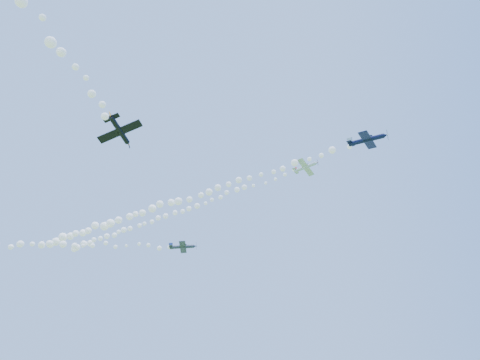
% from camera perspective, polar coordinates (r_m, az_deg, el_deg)
% --- Properties ---
extents(plane_white, '(6.12, 6.46, 1.67)m').
position_cam_1_polar(plane_white, '(91.70, 9.33, 1.85)').
color(plane_white, silver).
extents(smoke_trail_white, '(73.15, 31.42, 2.70)m').
position_cam_1_polar(smoke_trail_white, '(110.77, -10.47, -5.07)').
color(smoke_trail_white, white).
extents(plane_navy, '(7.26, 7.50, 2.83)m').
position_cam_1_polar(plane_navy, '(75.08, 17.66, 5.49)').
color(plane_navy, '#0C1037').
extents(smoke_trail_navy, '(81.04, 30.57, 2.87)m').
position_cam_1_polar(smoke_trail_navy, '(91.17, -10.48, -3.49)').
color(smoke_trail_navy, white).
extents(plane_grey, '(6.47, 6.86, 1.73)m').
position_cam_1_polar(plane_grey, '(93.47, -8.14, -9.37)').
color(plane_grey, '#323749').
extents(smoke_trail_grey, '(62.21, 16.59, 2.98)m').
position_cam_1_polar(smoke_trail_grey, '(101.97, -27.66, -8.14)').
color(smoke_trail_grey, white).
extents(plane_black, '(5.99, 6.07, 2.49)m').
position_cam_1_polar(plane_black, '(58.82, -16.72, 6.70)').
color(plane_black, black).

